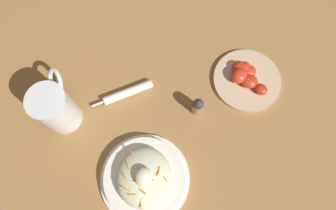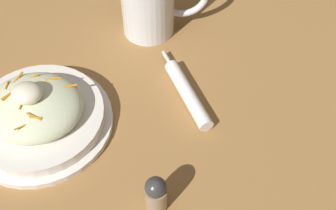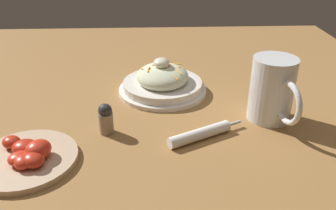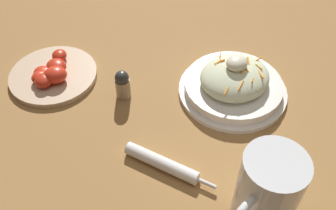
# 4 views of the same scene
# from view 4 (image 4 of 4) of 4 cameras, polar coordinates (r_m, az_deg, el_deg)

# --- Properties ---
(ground_plane) EXTENTS (1.43, 1.43, 0.00)m
(ground_plane) POSITION_cam_4_polar(r_m,az_deg,el_deg) (0.83, 5.62, 0.80)
(ground_plane) COLOR #9E703D
(salad_plate) EXTENTS (0.24, 0.24, 0.10)m
(salad_plate) POSITION_cam_4_polar(r_m,az_deg,el_deg) (0.84, 9.77, 3.28)
(salad_plate) COLOR white
(salad_plate) RESTS_ON ground_plane
(beer_mug) EXTENTS (0.17, 0.10, 0.15)m
(beer_mug) POSITION_cam_4_polar(r_m,az_deg,el_deg) (0.63, 14.33, -12.78)
(beer_mug) COLOR white
(beer_mug) RESTS_ON ground_plane
(napkin_roll) EXTENTS (0.10, 0.17, 0.02)m
(napkin_roll) POSITION_cam_4_polar(r_m,az_deg,el_deg) (0.71, -0.85, -8.68)
(napkin_roll) COLOR white
(napkin_roll) RESTS_ON ground_plane
(tomato_plate) EXTENTS (0.20, 0.20, 0.05)m
(tomato_plate) POSITION_cam_4_polar(r_m,az_deg,el_deg) (0.91, -16.87, 4.45)
(tomato_plate) COLOR #D1B28E
(tomato_plate) RESTS_ON ground_plane
(salt_shaker) EXTENTS (0.03, 0.03, 0.07)m
(salt_shaker) POSITION_cam_4_polar(r_m,az_deg,el_deg) (0.82, -6.79, 3.08)
(salt_shaker) COLOR gray
(salt_shaker) RESTS_ON ground_plane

